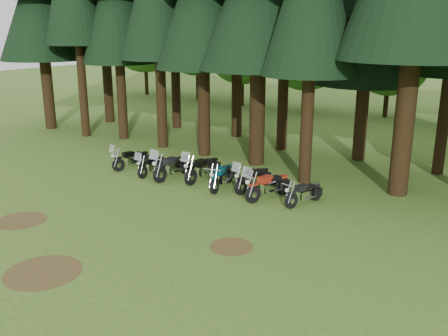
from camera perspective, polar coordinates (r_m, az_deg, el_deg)
The scene contains 17 objects.
ground at distance 18.50m, azimuth -11.79°, elevation -5.98°, with size 120.00×120.00×0.00m, color #3D631F.
decid_0 at distance 50.70m, azimuth -8.97°, elevation 14.84°, with size 8.00×7.78×10.00m.
decid_1 at distance 47.12m, azimuth -2.92°, elevation 14.85°, with size 7.91×7.69×9.88m.
decid_2 at distance 43.17m, azimuth 2.31°, elevation 13.58°, with size 6.72×6.53×8.40m.
decid_3 at distance 40.75m, azimuth 9.56°, elevation 12.60°, with size 6.12×5.95×7.65m.
decid_4 at distance 39.65m, azimuth 18.73°, elevation 11.70°, with size 5.93×5.76×7.41m.
dirt_patch_0 at distance 19.60m, azimuth -22.18°, elevation -5.58°, with size 1.80×1.80×0.01m, color #4C3D1E.
dirt_patch_1 at distance 16.15m, azimuth 0.83°, elevation -8.96°, with size 1.40×1.40×0.01m, color #4C3D1E.
dirt_patch_2 at distance 15.51m, azimuth -20.00°, elevation -11.13°, with size 2.20×2.20×0.01m, color #4C3D1E.
motorcycle_0 at distance 24.89m, azimuth -10.54°, elevation 0.95°, with size 0.80×2.15×1.36m.
motorcycle_1 at distance 23.75m, azimuth -8.26°, elevation 0.25°, with size 0.45×2.05×1.28m.
motorcycle_2 at distance 23.04m, azimuth -5.86°, elevation 0.10°, with size 0.51×2.52×1.58m.
motorcycle_3 at distance 22.62m, azimuth -2.50°, elevation -0.13°, with size 0.47×2.49×1.57m.
motorcycle_4 at distance 21.57m, azimuth -0.23°, elevation -1.05°, with size 0.66×2.32×0.96m.
motorcycle_5 at distance 21.31m, azimuth 3.31°, elevation -1.28°, with size 0.58×2.34×1.47m.
motorcycle_6 at distance 20.33m, azimuth 5.07°, elevation -2.11°, with size 0.97×2.42×1.54m.
motorcycle_7 at distance 19.89m, azimuth 9.14°, elevation -2.95°, with size 0.70×2.00×0.83m.
Camera 1 is at (12.60, -11.68, 6.85)m, focal length 40.00 mm.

